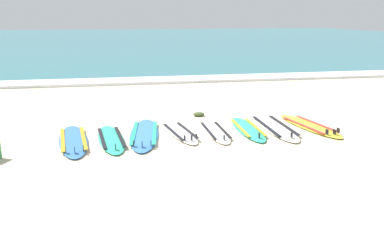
% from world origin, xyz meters
% --- Properties ---
extents(ground_plane, '(80.00, 80.00, 0.00)m').
position_xyz_m(ground_plane, '(0.00, 0.00, 0.00)').
color(ground_plane, beige).
extents(sea, '(80.00, 60.00, 0.10)m').
position_xyz_m(sea, '(0.00, 36.66, 0.05)').
color(sea, teal).
rests_on(sea, ground).
extents(wave_foam_strip, '(80.00, 1.35, 0.11)m').
position_xyz_m(wave_foam_strip, '(0.00, 7.34, 0.06)').
color(wave_foam_strip, white).
rests_on(wave_foam_strip, ground).
extents(surfboard_0, '(0.91, 2.43, 0.18)m').
position_xyz_m(surfboard_0, '(-2.80, -0.22, 0.04)').
color(surfboard_0, '#3875CC').
rests_on(surfboard_0, ground).
extents(surfboard_1, '(0.79, 2.18, 0.18)m').
position_xyz_m(surfboard_1, '(-2.01, -0.25, 0.04)').
color(surfboard_1, '#2DB793').
rests_on(surfboard_1, ground).
extents(surfboard_2, '(0.91, 2.61, 0.18)m').
position_xyz_m(surfboard_2, '(-1.27, -0.03, 0.04)').
color(surfboard_2, '#3875CC').
rests_on(surfboard_2, ground).
extents(surfboard_3, '(0.81, 1.97, 0.18)m').
position_xyz_m(surfboard_3, '(-0.46, -0.05, 0.04)').
color(surfboard_3, white).
rests_on(surfboard_3, ground).
extents(surfboard_4, '(0.50, 1.92, 0.18)m').
position_xyz_m(surfboard_4, '(0.35, -0.13, 0.04)').
color(surfboard_4, silver).
rests_on(surfboard_4, ground).
extents(surfboard_5, '(0.57, 2.11, 0.18)m').
position_xyz_m(surfboard_5, '(1.15, -0.06, 0.04)').
color(surfboard_5, '#2DB793').
rests_on(surfboard_5, ground).
extents(surfboard_6, '(0.64, 2.50, 0.18)m').
position_xyz_m(surfboard_6, '(1.84, -0.00, 0.04)').
color(surfboard_6, white).
rests_on(surfboard_6, ground).
extents(surfboard_7, '(0.97, 2.32, 0.18)m').
position_xyz_m(surfboard_7, '(2.71, -0.06, 0.04)').
color(surfboard_7, yellow).
rests_on(surfboard_7, ground).
extents(seaweed_clump_near_shoreline, '(0.30, 0.24, 0.11)m').
position_xyz_m(seaweed_clump_near_shoreline, '(0.28, 1.47, 0.05)').
color(seaweed_clump_near_shoreline, '#384723').
rests_on(seaweed_clump_near_shoreline, ground).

